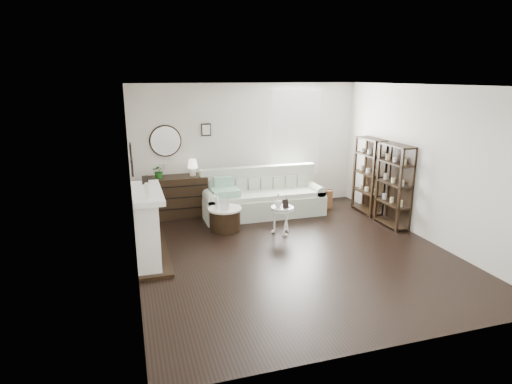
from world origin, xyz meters
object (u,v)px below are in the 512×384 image
object	(u,v)px
pedestal_table	(282,209)
sofa	(262,199)
drum_table	(225,219)
dresser	(176,197)

from	to	relation	value
pedestal_table	sofa	bearing A→B (deg)	89.66
drum_table	pedestal_table	world-z (taller)	pedestal_table
dresser	pedestal_table	bearing A→B (deg)	-42.82
pedestal_table	dresser	bearing A→B (deg)	137.18
sofa	drum_table	bearing A→B (deg)	-142.96
sofa	dresser	xyz separation A→B (m)	(-1.75, 0.39, 0.10)
drum_table	pedestal_table	xyz separation A→B (m)	(0.97, -0.49, 0.25)
sofa	pedestal_table	world-z (taller)	sofa
sofa	drum_table	size ratio (longest dim) A/B	3.97
pedestal_table	drum_table	bearing A→B (deg)	153.34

